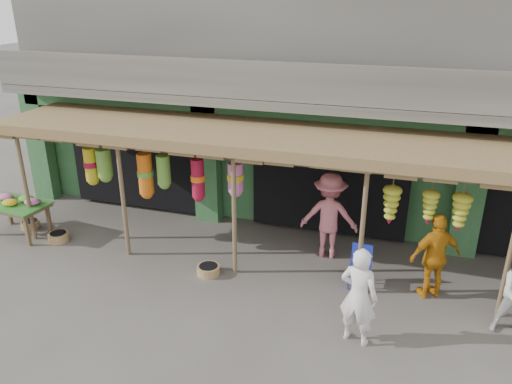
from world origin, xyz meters
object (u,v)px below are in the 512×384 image
(person_front, at_px, (359,296))
(person_vendor, at_px, (435,256))
(flower_table, at_px, (16,205))
(blue_chair, at_px, (360,264))
(person_shopper, at_px, (329,216))

(person_front, relative_size, person_vendor, 1.01)
(flower_table, height_order, blue_chair, flower_table)
(flower_table, xyz_separation_m, blue_chair, (7.98, 0.19, -0.29))
(person_vendor, bearing_deg, person_shopper, -53.87)
(person_shopper, bearing_deg, person_vendor, 151.31)
(person_shopper, bearing_deg, flower_table, 5.00)
(blue_chair, height_order, person_vendor, person_vendor)
(blue_chair, xyz_separation_m, person_vendor, (1.34, 0.02, 0.38))
(person_front, xyz_separation_m, person_vendor, (1.21, 1.75, -0.01))
(blue_chair, bearing_deg, person_front, -82.28)
(flower_table, relative_size, person_vendor, 0.98)
(person_vendor, bearing_deg, blue_chair, -28.84)
(person_vendor, distance_m, person_shopper, 2.36)
(person_front, distance_m, person_shopper, 2.89)
(blue_chair, relative_size, person_front, 0.49)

